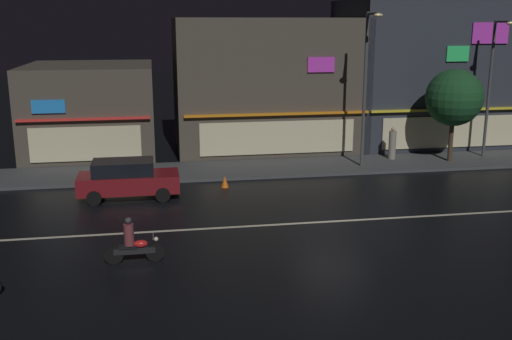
{
  "coord_description": "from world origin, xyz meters",
  "views": [
    {
      "loc": [
        -6.61,
        -20.89,
        7.45
      ],
      "look_at": [
        -2.36,
        3.82,
        1.2
      ],
      "focal_mm": 41.83,
      "sensor_mm": 36.0,
      "label": 1
    }
  ],
  "objects_px": {
    "streetlamp_mid": "(492,78)",
    "motorcycle_following": "(132,244)",
    "streetlamp_west": "(366,79)",
    "parked_car_near_kerb": "(127,178)",
    "pedestrian_on_sidewalk": "(392,144)",
    "traffic_cone": "(225,182)"
  },
  "relations": [
    {
      "from": "streetlamp_mid",
      "to": "motorcycle_following",
      "type": "relative_size",
      "value": 3.9
    },
    {
      "from": "streetlamp_west",
      "to": "parked_car_near_kerb",
      "type": "height_order",
      "value": "streetlamp_west"
    },
    {
      "from": "streetlamp_mid",
      "to": "motorcycle_following",
      "type": "xyz_separation_m",
      "value": [
        -18.92,
        -11.64,
        -3.86
      ]
    },
    {
      "from": "streetlamp_west",
      "to": "pedestrian_on_sidewalk",
      "type": "bearing_deg",
      "value": 34.38
    },
    {
      "from": "motorcycle_following",
      "to": "traffic_cone",
      "type": "xyz_separation_m",
      "value": [
        3.94,
        8.34,
        -0.36
      ]
    },
    {
      "from": "motorcycle_following",
      "to": "streetlamp_west",
      "type": "bearing_deg",
      "value": -144.6
    },
    {
      "from": "parked_car_near_kerb",
      "to": "streetlamp_mid",
      "type": "bearing_deg",
      "value": 12.48
    },
    {
      "from": "streetlamp_west",
      "to": "pedestrian_on_sidewalk",
      "type": "distance_m",
      "value": 4.59
    },
    {
      "from": "pedestrian_on_sidewalk",
      "to": "parked_car_near_kerb",
      "type": "distance_m",
      "value": 14.78
    },
    {
      "from": "streetlamp_west",
      "to": "motorcycle_following",
      "type": "bearing_deg",
      "value": -137.19
    },
    {
      "from": "streetlamp_west",
      "to": "streetlamp_mid",
      "type": "xyz_separation_m",
      "value": [
        7.52,
        1.09,
        -0.19
      ]
    },
    {
      "from": "streetlamp_west",
      "to": "motorcycle_following",
      "type": "distance_m",
      "value": 16.05
    },
    {
      "from": "streetlamp_mid",
      "to": "parked_car_near_kerb",
      "type": "bearing_deg",
      "value": -167.52
    },
    {
      "from": "streetlamp_mid",
      "to": "traffic_cone",
      "type": "xyz_separation_m",
      "value": [
        -14.98,
        -3.3,
        -4.21
      ]
    },
    {
      "from": "streetlamp_west",
      "to": "traffic_cone",
      "type": "distance_m",
      "value": 8.94
    },
    {
      "from": "streetlamp_mid",
      "to": "pedestrian_on_sidewalk",
      "type": "xyz_separation_m",
      "value": [
        -5.32,
        0.42,
        -3.54
      ]
    },
    {
      "from": "streetlamp_mid",
      "to": "traffic_cone",
      "type": "bearing_deg",
      "value": -167.57
    },
    {
      "from": "pedestrian_on_sidewalk",
      "to": "parked_car_near_kerb",
      "type": "height_order",
      "value": "pedestrian_on_sidewalk"
    },
    {
      "from": "streetlamp_west",
      "to": "parked_car_near_kerb",
      "type": "distance_m",
      "value": 12.81
    },
    {
      "from": "pedestrian_on_sidewalk",
      "to": "motorcycle_following",
      "type": "bearing_deg",
      "value": -41.24
    },
    {
      "from": "pedestrian_on_sidewalk",
      "to": "traffic_cone",
      "type": "xyz_separation_m",
      "value": [
        -9.66,
        -3.72,
        -0.67
      ]
    },
    {
      "from": "pedestrian_on_sidewalk",
      "to": "streetlamp_west",
      "type": "bearing_deg",
      "value": -48.43
    }
  ]
}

